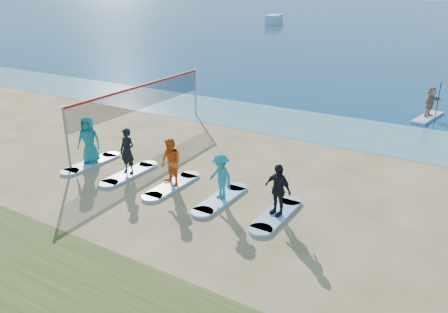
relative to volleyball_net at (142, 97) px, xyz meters
The scene contains 16 objects.
ground 8.29m from the volleyball_net, 34.72° to the right, with size 600.00×600.00×0.00m, color tan.
shallow_water 9.08m from the volleyball_net, 41.65° to the left, with size 600.00×600.00×0.00m, color teal.
volleyball_net is the anchor object (origin of this frame).
paddleboard 15.01m from the volleyball_net, 44.43° to the left, with size 0.70×3.00×0.12m, color silver.
paddleboarder 14.93m from the volleyball_net, 44.43° to the left, with size 1.47×0.47×1.58m, color tan.
boat_offshore_a 73.98m from the volleyball_net, 111.11° to the left, with size 2.36×7.89×1.76m, color silver.
surfboard_0 4.10m from the volleyball_net, 83.02° to the right, with size 0.70×2.20×0.09m, color #9BC3F0.
student_0 3.76m from the volleyball_net, 83.02° to the right, with size 0.90×0.58×1.83m, color #1A7A7E.
surfboard_1 4.75m from the volleyball_net, 56.00° to the right, with size 0.70×2.20×0.09m, color #9BC3F0.
student_1 4.47m from the volleyball_net, 56.00° to the right, with size 0.62×0.41×1.70m, color black.
surfboard_2 6.03m from the volleyball_net, 39.19° to the right, with size 0.70×2.20×0.09m, color #9BC3F0.
student_2 5.82m from the volleyball_net, 39.19° to the right, with size 0.81×0.63×1.66m, color #DE5A17.
surfboard_3 7.62m from the volleyball_net, 29.34° to the right, with size 0.70×2.20×0.09m, color #9BC3F0.
student_3 7.46m from the volleyball_net, 29.34° to the right, with size 0.98×0.57×1.52m, color teal.
surfboard_4 9.37m from the volleyball_net, 23.22° to the right, with size 0.70×2.20×0.09m, color #9BC3F0.
student_4 9.24m from the volleyball_net, 23.22° to the right, with size 0.94×0.39×1.61m, color black.
Camera 1 is at (6.62, -9.78, 6.40)m, focal length 35.00 mm.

